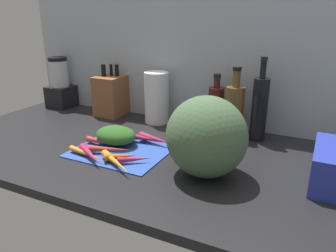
# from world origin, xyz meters

# --- Properties ---
(ground_plane) EXTENTS (1.70, 0.80, 0.03)m
(ground_plane) POSITION_xyz_m (0.00, 0.00, -0.01)
(ground_plane) COLOR black
(wall_back) EXTENTS (1.70, 0.03, 0.60)m
(wall_back) POSITION_xyz_m (0.00, 0.39, 0.30)
(wall_back) COLOR #ADB7C1
(wall_back) RESTS_ON ground_plane
(cutting_board) EXTENTS (0.34, 0.29, 0.01)m
(cutting_board) POSITION_xyz_m (-0.08, -0.05, 0.00)
(cutting_board) COLOR #2D51B7
(cutting_board) RESTS_ON ground_plane
(carrot_0) EXTENTS (0.15, 0.11, 0.03)m
(carrot_0) POSITION_xyz_m (-0.13, -0.17, 0.02)
(carrot_0) COLOR #B2264C
(carrot_0) RESTS_ON cutting_board
(carrot_1) EXTENTS (0.14, 0.04, 0.03)m
(carrot_1) POSITION_xyz_m (-0.06, 0.04, 0.02)
(carrot_1) COLOR #B2264C
(carrot_1) RESTS_ON cutting_board
(carrot_2) EXTENTS (0.13, 0.06, 0.03)m
(carrot_2) POSITION_xyz_m (-0.13, 0.05, 0.02)
(carrot_2) COLOR orange
(carrot_2) RESTS_ON cutting_board
(carrot_3) EXTENTS (0.17, 0.11, 0.03)m
(carrot_3) POSITION_xyz_m (-0.02, -0.18, 0.02)
(carrot_3) COLOR orange
(carrot_3) RESTS_ON cutting_board
(carrot_4) EXTENTS (0.11, 0.09, 0.03)m
(carrot_4) POSITION_xyz_m (-0.03, -0.14, 0.02)
(carrot_4) COLOR orange
(carrot_4) RESTS_ON cutting_board
(carrot_5) EXTENTS (0.10, 0.08, 0.02)m
(carrot_5) POSITION_xyz_m (0.02, -0.13, 0.02)
(carrot_5) COLOR #B2264C
(carrot_5) RESTS_ON cutting_board
(carrot_6) EXTENTS (0.14, 0.03, 0.02)m
(carrot_6) POSITION_xyz_m (-0.16, -0.06, 0.02)
(carrot_6) COLOR red
(carrot_6) RESTS_ON cutting_board
(carrot_7) EXTENTS (0.15, 0.05, 0.03)m
(carrot_7) POSITION_xyz_m (0.01, 0.05, 0.02)
(carrot_7) COLOR #B2264C
(carrot_7) RESTS_ON cutting_board
(carrot_8) EXTENTS (0.18, 0.06, 0.02)m
(carrot_8) POSITION_xyz_m (-0.15, -0.17, 0.02)
(carrot_8) COLOR orange
(carrot_8) RESTS_ON cutting_board
(carrot_9) EXTENTS (0.17, 0.10, 0.03)m
(carrot_9) POSITION_xyz_m (-0.11, 0.02, 0.02)
(carrot_9) COLOR red
(carrot_9) RESTS_ON cutting_board
(carrot_10) EXTENTS (0.15, 0.08, 0.03)m
(carrot_10) POSITION_xyz_m (-0.10, -0.10, 0.02)
(carrot_10) COLOR red
(carrot_10) RESTS_ON cutting_board
(carrot_11) EXTENTS (0.12, 0.12, 0.03)m
(carrot_11) POSITION_xyz_m (-0.17, 0.06, 0.02)
(carrot_11) COLOR orange
(carrot_11) RESTS_ON cutting_board
(carrot_greens_pile) EXTENTS (0.16, 0.12, 0.07)m
(carrot_greens_pile) POSITION_xyz_m (-0.13, -0.02, 0.04)
(carrot_greens_pile) COLOR #2D6023
(carrot_greens_pile) RESTS_ON cutting_board
(winter_squash) EXTENTS (0.25, 0.23, 0.25)m
(winter_squash) POSITION_xyz_m (0.26, -0.09, 0.13)
(winter_squash) COLOR #4C6B47
(winter_squash) RESTS_ON ground_plane
(knife_block) EXTENTS (0.12, 0.15, 0.25)m
(knife_block) POSITION_xyz_m (-0.37, 0.30, 0.10)
(knife_block) COLOR brown
(knife_block) RESTS_ON ground_plane
(blender_appliance) EXTENTS (0.12, 0.12, 0.26)m
(blender_appliance) POSITION_xyz_m (-0.70, 0.30, 0.11)
(blender_appliance) COLOR black
(blender_appliance) RESTS_ON ground_plane
(paper_towel_roll) EXTENTS (0.11, 0.11, 0.23)m
(paper_towel_roll) POSITION_xyz_m (-0.12, 0.30, 0.12)
(paper_towel_roll) COLOR white
(paper_towel_roll) RESTS_ON ground_plane
(bottle_0) EXTENTS (0.07, 0.07, 0.24)m
(bottle_0) POSITION_xyz_m (0.16, 0.30, 0.10)
(bottle_0) COLOR #471919
(bottle_0) RESTS_ON ground_plane
(bottle_1) EXTENTS (0.07, 0.07, 0.28)m
(bottle_1) POSITION_xyz_m (0.25, 0.27, 0.11)
(bottle_1) COLOR brown
(bottle_1) RESTS_ON ground_plane
(bottle_2) EXTENTS (0.06, 0.06, 0.33)m
(bottle_2) POSITION_xyz_m (0.34, 0.28, 0.13)
(bottle_2) COLOR black
(bottle_2) RESTS_ON ground_plane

